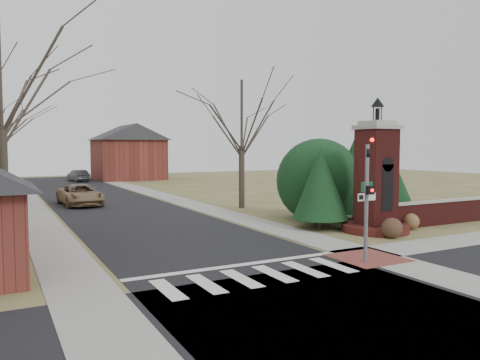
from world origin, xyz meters
TOP-DOWN VIEW (x-y plane):
  - ground at (0.00, 0.00)m, footprint 120.00×120.00m
  - main_street at (0.00, 22.00)m, footprint 8.00×70.00m
  - cross_street at (0.00, -3.00)m, footprint 120.00×8.00m
  - crosswalk_zone at (0.00, 0.80)m, footprint 8.00×2.20m
  - stop_bar at (0.00, 2.30)m, footprint 8.00×0.35m
  - sidewalk_right_main at (5.20, 22.00)m, footprint 2.00×60.00m
  - sidewalk_left at (-5.20, 22.00)m, footprint 2.00×60.00m
  - curb_apron at (4.80, 1.00)m, footprint 2.40×2.40m
  - traffic_signal_pole at (4.30, 0.57)m, footprint 0.28×0.41m
  - sign_post at (5.59, 1.99)m, footprint 0.90×0.07m
  - brick_gate_monument at (9.00, 4.99)m, footprint 3.20×3.20m
  - brick_garden_wall at (13.50, 5.00)m, footprint 7.50×0.50m
  - house_distant_right at (7.99, 47.99)m, footprint 8.80×8.80m
  - evergreen_near at (7.20, 7.00)m, footprint 2.80×2.80m
  - evergreen_mid at (10.50, 8.20)m, footprint 3.40×3.40m
  - evergreen_far at (12.50, 7.20)m, footprint 2.40×2.40m
  - evergreen_mass at (9.00, 9.50)m, footprint 4.80×4.80m
  - bare_tree_3 at (7.50, 16.00)m, footprint 7.00×7.00m
  - pickup_truck at (-1.98, 22.54)m, footprint 2.76×5.44m
  - distant_car at (1.60, 46.70)m, footprint 2.16×4.40m
  - dry_shrub_left at (8.47, 3.40)m, footprint 0.92×0.92m
  - dry_shrub_right at (11.00, 4.60)m, footprint 0.81×0.81m

SIDE VIEW (x-z plane):
  - ground at x=0.00m, z-range 0.00..0.00m
  - main_street at x=0.00m, z-range 0.00..0.01m
  - cross_street at x=0.00m, z-range 0.00..0.01m
  - crosswalk_zone at x=0.00m, z-range 0.00..0.02m
  - stop_bar at x=0.00m, z-range 0.00..0.02m
  - sidewalk_right_main at x=5.20m, z-range 0.00..0.02m
  - sidewalk_left at x=-5.20m, z-range 0.00..0.02m
  - curb_apron at x=4.80m, z-range 0.00..0.02m
  - dry_shrub_right at x=11.00m, z-range 0.00..0.81m
  - dry_shrub_left at x=8.47m, z-range 0.00..0.92m
  - brick_garden_wall at x=13.50m, z-range 0.01..1.31m
  - distant_car at x=1.60m, z-range 0.00..1.39m
  - pickup_truck at x=-1.98m, z-range 0.00..1.47m
  - evergreen_far at x=12.50m, z-range 0.25..3.55m
  - sign_post at x=5.59m, z-range 0.57..3.32m
  - brick_gate_monument at x=9.00m, z-range -1.07..5.40m
  - evergreen_near at x=7.20m, z-range 0.25..4.35m
  - evergreen_mass at x=9.00m, z-range 0.00..4.80m
  - traffic_signal_pole at x=4.30m, z-range 0.34..4.84m
  - evergreen_mid at x=10.50m, z-range 0.25..4.95m
  - house_distant_right at x=7.99m, z-range 0.00..7.30m
  - bare_tree_3 at x=7.50m, z-range 1.84..11.54m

